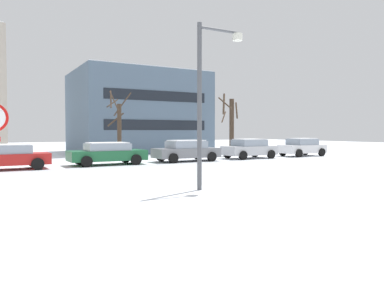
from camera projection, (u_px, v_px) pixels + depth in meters
The scene contains 11 objects.
ground_plane at pixel (73, 191), 12.64m from camera, with size 120.00×120.00×0.00m, color white.
road_surface at pixel (56, 179), 15.71m from camera, with size 80.00×9.04×0.00m.
street_lamp at pixel (208, 88), 12.89m from camera, with size 1.85×0.36×5.74m.
parked_car_red at pixel (9, 157), 19.55m from camera, with size 4.04×2.03×1.35m.
parked_car_green at pixel (107, 153), 22.46m from camera, with size 4.54×2.15×1.36m.
parked_car_gray at pixel (186, 150), 25.01m from camera, with size 4.44×2.08×1.44m.
parked_car_silver at pixel (249, 148), 27.72m from camera, with size 3.99×2.14×1.46m.
parked_car_white at pixel (302, 147), 30.30m from camera, with size 3.92×2.01×1.46m.
tree_far_mid at pixel (119, 127), 27.00m from camera, with size 1.88×1.65×5.04m.
tree_far_right at pixel (231, 124), 30.80m from camera, with size 1.68×1.92×5.23m.
building_far_right at pixel (137, 112), 37.10m from camera, with size 12.08×9.88×7.84m.
Camera 1 is at (-2.63, -12.94, 2.04)m, focal length 34.76 mm.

